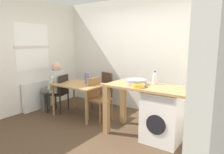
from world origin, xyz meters
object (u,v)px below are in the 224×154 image
Objects in this scene: chair_person_seat at (60,91)px; bottle_tall_green at (155,78)px; chair_spare_by_wall at (104,88)px; mixing_bowl at (138,85)px; dining_table at (79,88)px; seated_person at (54,84)px; chair_opposite at (97,96)px; utensil_crock at (188,86)px; washing_machine at (163,116)px; vase at (87,78)px.

bottle_tall_green is (2.30, 0.20, 0.52)m from chair_person_seat.
mixing_bowl is (1.52, -1.07, 0.44)m from chair_spare_by_wall.
dining_table is at bearing -98.01° from chair_person_seat.
chair_opposite is at bearing -97.41° from seated_person.
seated_person is at bearing 175.78° from mixing_bowl.
mixing_bowl is (1.64, -0.30, 0.31)m from dining_table.
bottle_tall_green is 0.65m from utensil_crock.
vase is (-1.86, 0.20, 0.44)m from washing_machine.
seated_person is (-0.82, -0.90, 0.16)m from chair_spare_by_wall.
bottle_tall_green is at bearing 170.67° from chair_spare_by_wall.
vase reaches higher than washing_machine.
washing_machine is (1.53, -0.16, -0.08)m from chair_opposite.
chair_person_seat and chair_opposite have the same top height.
dining_table is 1.22× the size of chair_person_seat.
chair_opposite is at bearing 129.25° from chair_spare_by_wall.
chair_person_seat is 0.75× the size of seated_person.
bottle_tall_green is 1.11× the size of mixing_bowl.
seated_person is at bearing -179.47° from washing_machine.
seated_person is 5.67× the size of mixing_bowl.
bottle_tall_green is 0.78× the size of utensil_crock.
chair_opposite is 1.00× the size of chair_spare_by_wall.
washing_machine is 3.66× the size of bottle_tall_green.
utensil_crock reaches higher than seated_person.
washing_machine is 0.67m from mixing_bowl.
seated_person is at bearing -165.28° from vase.
chair_spare_by_wall is 3.56× the size of vase.
bottle_tall_green is (2.45, 0.24, 0.35)m from seated_person.
utensil_crock is at bearing -105.59° from chair_person_seat.
vase is at bearing 165.06° from mixing_bowl.
mixing_bowl is (2.19, -0.22, 0.44)m from chair_person_seat.
vase is at bearing 176.23° from utensil_crock.
dining_table is 4.35× the size of vase.
vase reaches higher than chair_person_seat.
vase reaches higher than chair_opposite.
chair_person_seat reaches higher than dining_table.
seated_person is 1.40× the size of washing_machine.
bottle_tall_green reaches higher than chair_person_seat.
dining_table is 1.22× the size of chair_opposite.
mixing_bowl reaches higher than chair_spare_by_wall.
mixing_bowl is 0.84× the size of vase.
chair_person_seat is 1.00× the size of chair_opposite.
washing_machine is 3.40× the size of vase.
seated_person is at bearing -174.35° from bottle_tall_green.
vase reaches higher than chair_spare_by_wall.
seated_person is (-1.18, -0.18, 0.16)m from chair_opposite.
bottle_tall_green is (1.27, 0.06, 0.52)m from chair_opposite.
utensil_crock reaches higher than vase.
chair_person_seat is 3.00× the size of utensil_crock.
chair_opposite is 1.54m from washing_machine.
washing_machine is at bearing -6.11° from vase.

